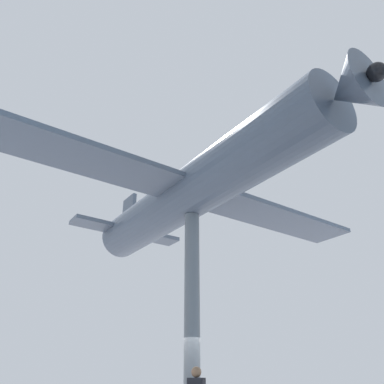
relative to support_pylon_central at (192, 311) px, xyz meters
name	(u,v)px	position (x,y,z in m)	size (l,w,h in m)	color
support_pylon_central	(192,311)	(0.00, 0.00, 0.00)	(0.50, 0.50, 6.54)	slate
suspended_airplane	(195,190)	(-0.05, 0.17, 4.20)	(16.22, 13.48, 2.83)	#4C5666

